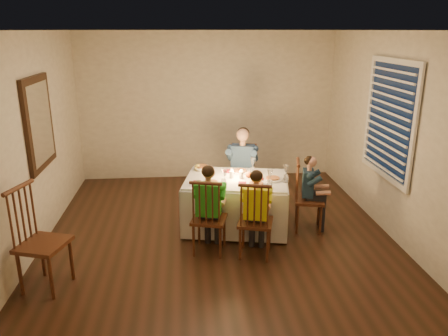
{
  "coord_description": "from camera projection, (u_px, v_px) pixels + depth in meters",
  "views": [
    {
      "loc": [
        -0.42,
        -5.22,
        2.61
      ],
      "look_at": [
        0.08,
        0.15,
        0.89
      ],
      "focal_mm": 35.0,
      "sensor_mm": 36.0,
      "label": 1
    }
  ],
  "objects": [
    {
      "name": "ground",
      "position": [
        219.0,
        236.0,
        5.78
      ],
      "size": [
        5.0,
        5.0,
        0.0
      ],
      "primitive_type": "plane",
      "color": "black",
      "rests_on": "ground"
    },
    {
      "name": "wall_left",
      "position": [
        31.0,
        145.0,
        5.19
      ],
      "size": [
        0.02,
        5.0,
        2.6
      ],
      "primitive_type": "cube",
      "color": "beige",
      "rests_on": "ground"
    },
    {
      "name": "wall_right",
      "position": [
        394.0,
        136.0,
        5.59
      ],
      "size": [
        0.02,
        5.0,
        2.6
      ],
      "primitive_type": "cube",
      "color": "beige",
      "rests_on": "ground"
    },
    {
      "name": "wall_back",
      "position": [
        207.0,
        106.0,
        7.76
      ],
      "size": [
        4.5,
        0.02,
        2.6
      ],
      "primitive_type": "cube",
      "color": "beige",
      "rests_on": "ground"
    },
    {
      "name": "ceiling",
      "position": [
        218.0,
        30.0,
        4.99
      ],
      "size": [
        5.0,
        5.0,
        0.0
      ],
      "primitive_type": "plane",
      "color": "white",
      "rests_on": "wall_back"
    },
    {
      "name": "dining_table",
      "position": [
        236.0,
        193.0,
        5.89
      ],
      "size": [
        1.53,
        1.23,
        0.68
      ],
      "rotation": [
        0.0,
        0.0,
        -0.19
      ],
      "color": "silver",
      "rests_on": "ground"
    },
    {
      "name": "chair_adult",
      "position": [
        242.0,
        207.0,
        6.72
      ],
      "size": [
        0.48,
        0.47,
        0.97
      ],
      "primitive_type": null,
      "rotation": [
        0.0,
        0.0,
        -0.27
      ],
      "color": "#3E1D11",
      "rests_on": "ground"
    },
    {
      "name": "chair_near_left",
      "position": [
        209.0,
        251.0,
        5.38
      ],
      "size": [
        0.48,
        0.47,
        0.97
      ],
      "primitive_type": null,
      "rotation": [
        0.0,
        0.0,
        2.89
      ],
      "color": "#3E1D11",
      "rests_on": "ground"
    },
    {
      "name": "chair_near_right",
      "position": [
        255.0,
        255.0,
        5.3
      ],
      "size": [
        0.48,
        0.47,
        0.97
      ],
      "primitive_type": null,
      "rotation": [
        0.0,
        0.0,
        2.88
      ],
      "color": "#3E1D11",
      "rests_on": "ground"
    },
    {
      "name": "chair_end",
      "position": [
        307.0,
        229.0,
        5.98
      ],
      "size": [
        0.46,
        0.47,
        0.97
      ],
      "primitive_type": null,
      "rotation": [
        0.0,
        0.0,
        1.35
      ],
      "color": "#3E1D11",
      "rests_on": "ground"
    },
    {
      "name": "chair_extra",
      "position": [
        49.0,
        286.0,
        4.64
      ],
      "size": [
        0.56,
        0.58,
        1.13
      ],
      "primitive_type": null,
      "rotation": [
        0.0,
        0.0,
        1.26
      ],
      "color": "#3E1D11",
      "rests_on": "ground"
    },
    {
      "name": "adult",
      "position": [
        242.0,
        207.0,
        6.72
      ],
      "size": [
        0.54,
        0.52,
        1.24
      ],
      "primitive_type": null,
      "rotation": [
        0.0,
        0.0,
        -0.27
      ],
      "color": "navy",
      "rests_on": "ground"
    },
    {
      "name": "child_green",
      "position": [
        209.0,
        251.0,
        5.38
      ],
      "size": [
        0.46,
        0.43,
        1.12
      ],
      "primitive_type": null,
      "rotation": [
        0.0,
        0.0,
        2.89
      ],
      "color": "green",
      "rests_on": "ground"
    },
    {
      "name": "child_yellow",
      "position": [
        255.0,
        255.0,
        5.3
      ],
      "size": [
        0.44,
        0.42,
        1.09
      ],
      "primitive_type": null,
      "rotation": [
        0.0,
        0.0,
        2.88
      ],
      "color": "yellow",
      "rests_on": "ground"
    },
    {
      "name": "child_teal",
      "position": [
        307.0,
        229.0,
        5.98
      ],
      "size": [
        0.37,
        0.39,
        1.04
      ],
      "primitive_type": null,
      "rotation": [
        0.0,
        0.0,
        1.35
      ],
      "color": "#1C3246",
      "rests_on": "ground"
    },
    {
      "name": "setting_adult",
      "position": [
        240.0,
        172.0,
        6.06
      ],
      "size": [
        0.3,
        0.3,
        0.02
      ],
      "primitive_type": "cylinder",
      "rotation": [
        0.0,
        0.0,
        -0.19
      ],
      "color": "white",
      "rests_on": "dining_table"
    },
    {
      "name": "setting_green",
      "position": [
        211.0,
        183.0,
        5.6
      ],
      "size": [
        0.3,
        0.3,
        0.02
      ],
      "primitive_type": "cylinder",
      "rotation": [
        0.0,
        0.0,
        -0.19
      ],
      "color": "white",
      "rests_on": "dining_table"
    },
    {
      "name": "setting_yellow",
      "position": [
        256.0,
        185.0,
        5.56
      ],
      "size": [
        0.3,
        0.3,
        0.02
      ],
      "primitive_type": "cylinder",
      "rotation": [
        0.0,
        0.0,
        -0.19
      ],
      "color": "white",
      "rests_on": "dining_table"
    },
    {
      "name": "setting_teal",
      "position": [
        273.0,
        179.0,
        5.76
      ],
      "size": [
        0.3,
        0.3,
        0.02
      ],
      "primitive_type": "cylinder",
      "rotation": [
        0.0,
        0.0,
        -0.19
      ],
      "color": "white",
      "rests_on": "dining_table"
    },
    {
      "name": "candle_left",
      "position": [
        232.0,
        175.0,
        5.82
      ],
      "size": [
        0.06,
        0.06,
        0.1
      ],
      "primitive_type": "cylinder",
      "color": "white",
      "rests_on": "dining_table"
    },
    {
      "name": "candle_right",
      "position": [
        241.0,
        175.0,
        5.8
      ],
      "size": [
        0.06,
        0.06,
        0.1
      ],
      "primitive_type": "cylinder",
      "color": "white",
      "rests_on": "dining_table"
    },
    {
      "name": "squash",
      "position": [
        198.0,
        167.0,
        6.13
      ],
      "size": [
        0.09,
        0.09,
        0.09
      ],
      "primitive_type": "sphere",
      "color": "yellow",
      "rests_on": "dining_table"
    },
    {
      "name": "orange_fruit",
      "position": [
        249.0,
        175.0,
        5.84
      ],
      "size": [
        0.08,
        0.08,
        0.08
      ],
      "primitive_type": "sphere",
      "color": "orange",
      "rests_on": "dining_table"
    },
    {
      "name": "serving_bowl",
      "position": [
        202.0,
        168.0,
        6.16
      ],
      "size": [
        0.24,
        0.24,
        0.05
      ],
      "primitive_type": "imported",
      "rotation": [
        0.0,
        0.0,
        0.11
      ],
      "color": "white",
      "rests_on": "dining_table"
    },
    {
      "name": "wall_mirror",
      "position": [
        39.0,
        123.0,
        5.42
      ],
      "size": [
        0.06,
        0.95,
        1.15
      ],
      "color": "black",
      "rests_on": "wall_left"
    },
    {
      "name": "window_blinds",
      "position": [
        389.0,
        120.0,
        5.62
      ],
      "size": [
        0.07,
        1.34,
        1.54
      ],
      "color": "#0C1932",
      "rests_on": "wall_right"
    }
  ]
}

